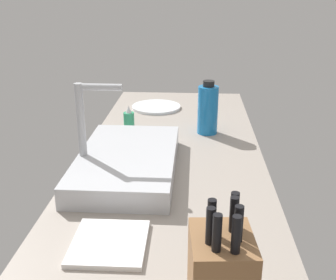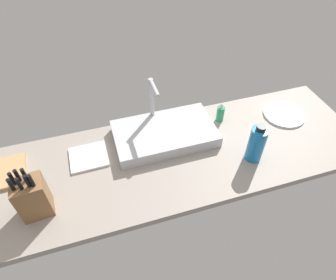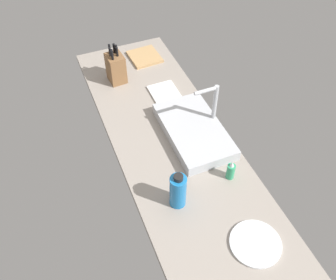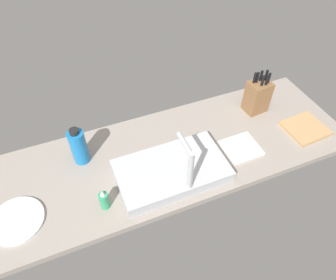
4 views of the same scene
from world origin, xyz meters
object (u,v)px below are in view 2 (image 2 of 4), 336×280
Objects in this scene: knife_block at (32,197)px; dinner_plate at (284,114)px; sink_basin at (165,134)px; water_bottle at (256,144)px; faucet at (153,100)px; dish_towel at (89,157)px; soap_bottle at (220,113)px; cutting_board at (2,174)px.

dinner_plate is at bearing 5.11° from knife_block.
sink_basin is 44.63cm from water_bottle.
faucet is 41.80cm from dish_towel.
dinner_plate is (32.13, 22.81, -8.93)cm from water_bottle.
soap_bottle is at bearing 12.69° from knife_block.
cutting_board is 0.92× the size of dinner_plate.
sink_basin is at bearing -171.95° from soap_bottle.
water_bottle is (3.90, -29.83, 4.65)cm from soap_bottle.
dish_towel is at bearing -174.80° from soap_bottle.
faucet is 1.59× the size of dish_towel.
water_bottle is at bearing -12.08° from cutting_board.
soap_bottle is (32.34, 4.57, 1.77)cm from sink_basin.
sink_basin is 68.45cm from dinner_plate.
knife_block reaches higher than water_bottle.
dinner_plate is (146.66, -1.70, -0.30)cm from cutting_board.
soap_bottle is at bearing 2.75° from cutting_board.
sink_basin is 32.71cm from soap_bottle.
faucet is 37.92cm from soap_bottle.
soap_bottle reaches higher than dish_towel.
soap_bottle is at bearing 97.45° from water_bottle.
faucet is 1.15× the size of knife_block.
water_bottle is at bearing -144.62° from dinner_plate.
knife_block is 1.19× the size of water_bottle.
faucet is (-3.10, 11.43, 13.38)cm from sink_basin.
sink_basin is 2.25× the size of dinner_plate.
water_bottle is (98.32, -0.25, -0.14)cm from knife_block.
knife_block is at bearing -170.19° from dinner_plate.
knife_block reaches higher than cutting_board.
water_bottle is 0.91× the size of dinner_plate.
water_bottle reaches higher than dinner_plate.
cutting_board is 117.45cm from water_bottle.
faucet is 2.44× the size of soap_bottle.
dish_towel is at bearing 162.87° from water_bottle.
water_bottle is at bearing -43.00° from faucet.
knife_block is at bearing 179.85° from water_bottle.
faucet reaches higher than water_bottle.
cutting_board is (-75.20, -12.17, -15.61)cm from faucet.
cutting_board is at bearing -179.46° from sink_basin.
sink_basin is at bearing 145.13° from water_bottle.
water_bottle reaches higher than sink_basin.
dinner_plate is (71.46, -13.86, -15.91)cm from faucet.
soap_bottle is 30.44cm from water_bottle.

